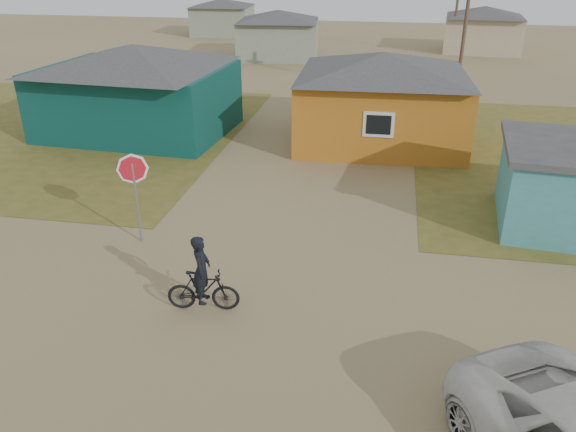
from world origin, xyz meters
name	(u,v)px	position (x,y,z in m)	size (l,w,h in m)	color
ground	(248,320)	(0.00, 0.00, 0.00)	(120.00, 120.00, 0.00)	#907C53
grass_nw	(29,129)	(-14.00, 13.00, 0.01)	(20.00, 18.00, 0.00)	olive
house_teal	(137,88)	(-8.50, 13.50, 2.05)	(8.93, 7.08, 4.00)	#0A3935
house_yellow	(382,97)	(2.50, 14.00, 2.00)	(7.72, 6.76, 3.90)	#B56B1B
house_pale_west	(278,34)	(-6.00, 34.00, 1.86)	(7.04, 6.15, 3.60)	gray
house_beige_east	(483,28)	(10.00, 40.00, 1.86)	(6.95, 6.05, 3.60)	tan
house_pale_north	(223,16)	(-14.00, 46.00, 1.75)	(6.28, 5.81, 3.40)	gray
utility_pole_near	(465,25)	(6.50, 22.00, 4.14)	(1.40, 0.20, 8.00)	brown
utility_pole_far	(458,0)	(7.50, 38.00, 4.14)	(1.40, 0.20, 8.00)	brown
stop_sign	(134,179)	(-4.04, 3.25, 1.97)	(0.88, 0.08, 2.70)	gray
cyclist	(203,284)	(-1.13, 0.25, 0.71)	(1.77, 0.71, 1.94)	black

